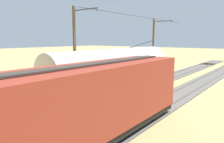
# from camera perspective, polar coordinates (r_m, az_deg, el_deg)

# --- Properties ---
(ground_plane) EXTENTS (220.00, 220.00, 0.00)m
(ground_plane) POSITION_cam_1_polar(r_m,az_deg,el_deg) (18.66, 7.11, -7.44)
(ground_plane) COLOR #9E8956
(track_streetcar_siding) EXTENTS (2.80, 80.00, 0.18)m
(track_streetcar_siding) POSITION_cam_1_polar(r_m,az_deg,el_deg) (17.93, 13.80, -8.13)
(track_streetcar_siding) COLOR #56514C
(track_streetcar_siding) RESTS_ON ground
(track_adjacent_siding) EXTENTS (2.80, 80.00, 0.18)m
(track_adjacent_siding) POSITION_cam_1_polar(r_m,az_deg,el_deg) (20.09, 2.10, -6.05)
(track_adjacent_siding) COLOR #56514C
(track_adjacent_siding) RESTS_ON ground
(vintage_streetcar) EXTENTS (2.65, 17.27, 4.88)m
(vintage_streetcar) POSITION_cam_1_polar(r_m,az_deg,el_deg) (19.09, 0.91, -0.06)
(vintage_streetcar) COLOR orange
(vintage_streetcar) RESTS_ON ground
(boxcar_adjacent) EXTENTS (2.96, 12.86, 3.85)m
(boxcar_adjacent) POSITION_cam_1_polar(r_m,az_deg,el_deg) (10.62, -4.87, -7.75)
(boxcar_adjacent) COLOR maroon
(boxcar_adjacent) RESTS_ON ground
(catenary_pole_foreground) EXTENTS (2.92, 0.28, 7.95)m
(catenary_pole_foreground) POSITION_cam_1_polar(r_m,az_deg,el_deg) (30.77, 11.08, 6.63)
(catenary_pole_foreground) COLOR brown
(catenary_pole_foreground) RESTS_ON ground
(catenary_pole_mid_near) EXTENTS (2.92, 0.28, 7.95)m
(catenary_pole_mid_near) POSITION_cam_1_polar(r_m,az_deg,el_deg) (18.96, -9.79, 5.48)
(catenary_pole_mid_near) COLOR brown
(catenary_pole_mid_near) RESTS_ON ground
(overhead_wire_run) EXTENTS (2.72, 18.68, 0.18)m
(overhead_wire_run) POSITION_cam_1_polar(r_m,az_deg,el_deg) (23.75, 9.22, 14.02)
(overhead_wire_run) COLOR black
(overhead_wire_run) RESTS_ON ground
(spare_tie_stack) EXTENTS (2.40, 2.40, 0.54)m
(spare_tie_stack) POSITION_cam_1_polar(r_m,az_deg,el_deg) (27.05, 3.78, -1.75)
(spare_tie_stack) COLOR #2D2316
(spare_tie_stack) RESTS_ON ground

